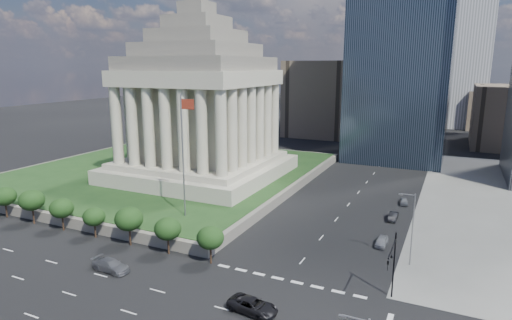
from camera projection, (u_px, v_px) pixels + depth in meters
The scene contains 16 objects.
ground at pixel (390, 154), 129.46m from camera, with size 500.00×500.00×0.00m, color black.
plaza_terrace at pixel (168, 172), 103.90m from camera, with size 66.00×70.00×1.80m, color #666158.
plaza_lawn at pixel (168, 169), 103.69m from camera, with size 64.00×68.00×0.10m, color #1A3716.
war_memorial at pixel (199, 89), 93.11m from camera, with size 34.00×34.00×39.00m, color #A4A08A, non-canonical shape.
flagpole at pixel (184, 149), 68.64m from camera, with size 2.52×0.24×20.00m.
tree_row at pixel (78, 216), 67.70m from camera, with size 53.00×4.00×6.00m, color black, non-canonical shape.
midrise_glass at pixel (402, 52), 117.73m from camera, with size 26.00×26.00×60.00m, color black.
building_filler_ne at pixel (506, 116), 140.44m from camera, with size 20.00×30.00×20.00m, color brown.
building_filler_nw at pixel (324, 98), 165.43m from camera, with size 24.00×30.00×28.00m, color brown.
traffic_signal_ne at pixel (392, 262), 46.92m from camera, with size 0.30×5.74×8.00m.
street_lamp_north at pixel (411, 225), 56.47m from camera, with size 2.13×0.22×10.00m.
pickup_truck at pixel (253, 306), 46.41m from camera, with size 5.68×2.62×1.58m, color black.
suv_grey at pixel (111, 265), 55.81m from camera, with size 5.42×2.20×1.57m, color #4F5056.
parked_sedan_near at pixel (382, 241), 63.76m from camera, with size 1.57×3.90×1.33m, color gray.
parked_sedan_mid at pixel (393, 217), 74.21m from camera, with size 1.39×3.97×1.31m, color black.
parked_sedan_far at pixel (404, 201), 82.64m from camera, with size 3.57×1.44×1.22m, color slate.
Camera 1 is at (17.49, -31.95, 26.30)m, focal length 30.00 mm.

